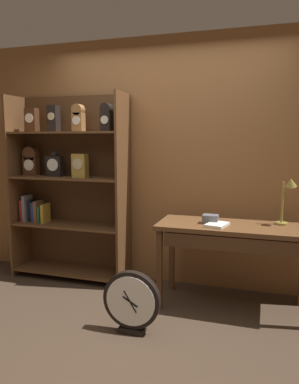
{
  "coord_description": "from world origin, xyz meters",
  "views": [
    {
      "loc": [
        0.97,
        -2.4,
        1.55
      ],
      "look_at": [
        -0.05,
        0.82,
        1.06
      ],
      "focal_mm": 34.43,
      "sensor_mm": 36.0,
      "label": 1
    }
  ],
  "objects_px": {
    "workbench": "(232,236)",
    "bookshelf": "(67,185)",
    "desk_lamp": "(287,195)",
    "open_repair_manual": "(217,225)",
    "round_clock_large": "(132,302)",
    "toolbox_small": "(210,219)"
  },
  "relations": [
    {
      "from": "bookshelf",
      "to": "workbench",
      "type": "xyz_separation_m",
      "value": [
        1.83,
        -0.27,
        -0.36
      ]
    },
    {
      "from": "bookshelf",
      "to": "desk_lamp",
      "type": "relative_size",
      "value": 4.57
    },
    {
      "from": "round_clock_large",
      "to": "bookshelf",
      "type": "bearing_deg",
      "value": 139.25
    },
    {
      "from": "bookshelf",
      "to": "round_clock_large",
      "type": "distance_m",
      "value": 1.67
    },
    {
      "from": "desk_lamp",
      "to": "open_repair_manual",
      "type": "relative_size",
      "value": 2.01
    },
    {
      "from": "bookshelf",
      "to": "workbench",
      "type": "relative_size",
      "value": 1.5
    },
    {
      "from": "bookshelf",
      "to": "desk_lamp",
      "type": "height_order",
      "value": "bookshelf"
    },
    {
      "from": "workbench",
      "to": "round_clock_large",
      "type": "relative_size",
      "value": 2.63
    },
    {
      "from": "workbench",
      "to": "open_repair_manual",
      "type": "xyz_separation_m",
      "value": [
        -0.13,
        -0.08,
        0.11
      ]
    },
    {
      "from": "toolbox_small",
      "to": "workbench",
      "type": "bearing_deg",
      "value": -3.07
    },
    {
      "from": "desk_lamp",
      "to": "open_repair_manual",
      "type": "distance_m",
      "value": 0.67
    },
    {
      "from": "workbench",
      "to": "open_repair_manual",
      "type": "distance_m",
      "value": 0.19
    },
    {
      "from": "open_repair_manual",
      "to": "bookshelf",
      "type": "bearing_deg",
      "value": -177.17
    },
    {
      "from": "toolbox_small",
      "to": "desk_lamp",
      "type": "bearing_deg",
      "value": 10.45
    },
    {
      "from": "open_repair_manual",
      "to": "round_clock_large",
      "type": "relative_size",
      "value": 0.43
    },
    {
      "from": "open_repair_manual",
      "to": "round_clock_large",
      "type": "distance_m",
      "value": 1.0
    },
    {
      "from": "desk_lamp",
      "to": "toolbox_small",
      "type": "height_order",
      "value": "desk_lamp"
    },
    {
      "from": "workbench",
      "to": "bookshelf",
      "type": "bearing_deg",
      "value": 171.55
    },
    {
      "from": "workbench",
      "to": "toolbox_small",
      "type": "distance_m",
      "value": 0.25
    },
    {
      "from": "toolbox_small",
      "to": "round_clock_large",
      "type": "height_order",
      "value": "toolbox_small"
    },
    {
      "from": "toolbox_small",
      "to": "open_repair_manual",
      "type": "distance_m",
      "value": 0.12
    },
    {
      "from": "bookshelf",
      "to": "desk_lamp",
      "type": "bearing_deg",
      "value": -3.51
    }
  ]
}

